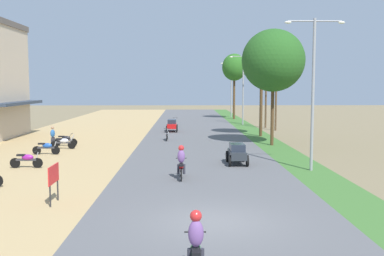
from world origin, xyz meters
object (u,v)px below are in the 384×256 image
parked_motorbike_fourth (63,142)px  utility_pole_near (276,89)px  parked_motorbike_fifth (66,139)px  median_tree_nearest (273,61)px  median_tree_third (234,68)px  parked_motorbike_second (27,159)px  streetlamp_mid (243,85)px  motorbike_ahead_third (167,134)px  streetlamp_near (313,84)px  streetlamp_far (231,85)px  pedestrian_on_shoulder (53,136)px  car_sedan_charcoal (237,153)px  car_sedan_red (172,125)px  street_signboard (54,177)px  motorbike_ahead_second (181,163)px  motorbike_foreground_rider (196,246)px  median_tree_second (262,58)px  motorbike_ahead_fourth (175,122)px  parked_motorbike_third (47,147)px  utility_pole_far (266,83)px

parked_motorbike_fourth → utility_pole_near: 22.85m
parked_motorbike_fifth → median_tree_nearest: bearing=0.7°
median_tree_nearest → utility_pole_near: size_ratio=1.09×
median_tree_third → utility_pole_near: 15.47m
parked_motorbike_second → median_tree_nearest: 18.87m
streetlamp_mid → motorbike_ahead_third: streetlamp_mid is taller
streetlamp_near → streetlamp_far: streetlamp_near is taller
pedestrian_on_shoulder → streetlamp_far: size_ratio=0.20×
car_sedan_charcoal → median_tree_nearest: bearing=66.3°
parked_motorbike_fourth → car_sedan_red: 14.02m
street_signboard → motorbike_ahead_second: size_ratio=0.83×
parked_motorbike_fourth → car_sedan_red: size_ratio=0.80×
streetlamp_near → motorbike_foreground_rider: size_ratio=4.46×
median_tree_nearest → motorbike_foreground_rider: size_ratio=4.86×
motorbike_foreground_rider → motorbike_ahead_second: (-0.42, 11.26, 0.00)m
parked_motorbike_second → pedestrian_on_shoulder: bearing=95.9°
median_tree_nearest → median_tree_second: median_tree_nearest is taller
parked_motorbike_fourth → median_tree_second: size_ratio=0.21×
street_signboard → car_sedan_charcoal: bearing=46.5°
parked_motorbike_second → motorbike_ahead_second: bearing=-19.9°
motorbike_ahead_fourth → streetlamp_mid: bearing=17.3°
street_signboard → motorbike_ahead_second: (4.86, 4.44, -0.25)m
parked_motorbike_fifth → median_tree_second: median_tree_second is taller
pedestrian_on_shoulder → streetlamp_far: 36.77m
motorbike_ahead_second → streetlamp_near: bearing=17.2°
median_tree_second → streetlamp_near: (-0.05, -16.23, -2.32)m
median_tree_nearest → streetlamp_far: size_ratio=1.10×
parked_motorbike_third → motorbike_ahead_second: motorbike_ahead_second is taller
parked_motorbike_third → streetlamp_near: streetlamp_near is taller
car_sedan_red → motorbike_ahead_fourth: (0.19, 5.53, -0.17)m
streetlamp_near → motorbike_ahead_fourth: streetlamp_near is taller
median_tree_second → utility_pole_near: bearing=66.4°
streetlamp_near → motorbike_foreground_rider: 15.39m
parked_motorbike_fifth → median_tree_third: 31.84m
parked_motorbike_fifth → pedestrian_on_shoulder: (-0.55, -1.38, 0.41)m
median_tree_nearest → streetlamp_near: median_tree_nearest is taller
motorbike_foreground_rider → motorbike_ahead_fourth: (-1.30, 39.22, -0.28)m
car_sedan_red → parked_motorbike_second: bearing=-111.1°
utility_pole_far → motorbike_foreground_rider: size_ratio=5.23×
parked_motorbike_second → parked_motorbike_fourth: (0.01, 7.47, 0.00)m
streetlamp_near → street_signboard: bearing=-150.8°
parked_motorbike_fourth → median_tree_nearest: (15.35, 1.78, 5.90)m
median_tree_third → motorbike_ahead_fourth: bearing=-124.8°
median_tree_second → car_sedan_red: 10.97m
parked_motorbike_third → parked_motorbike_fourth: bearing=81.3°
streetlamp_mid → motorbike_ahead_fourth: (-7.83, -2.44, -4.09)m
street_signboard → car_sedan_charcoal: street_signboard is taller
streetlamp_mid → motorbike_ahead_second: (-6.94, -30.40, -3.81)m
street_signboard → streetlamp_mid: size_ratio=0.19×
streetlamp_near → motorbike_ahead_second: (-6.94, -2.15, -3.81)m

